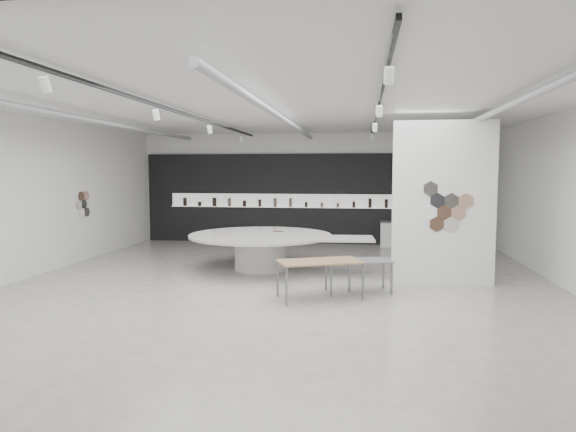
# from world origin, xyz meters

# --- Properties ---
(room) EXTENTS (12.02, 14.02, 3.82)m
(room) POSITION_xyz_m (-0.09, -0.00, 2.07)
(room) COLOR #B1ADA7
(room) RESTS_ON ground
(back_wall_display) EXTENTS (11.80, 0.27, 3.10)m
(back_wall_display) POSITION_xyz_m (-0.08, 6.93, 1.54)
(back_wall_display) COLOR black
(back_wall_display) RESTS_ON ground
(partition_column) EXTENTS (2.20, 0.38, 3.60)m
(partition_column) POSITION_xyz_m (3.50, 1.00, 1.80)
(partition_column) COLOR white
(partition_column) RESTS_ON ground
(display_island) EXTENTS (4.78, 3.84, 0.92)m
(display_island) POSITION_xyz_m (-0.74, 1.93, 0.60)
(display_island) COLOR white
(display_island) RESTS_ON ground
(sample_table_wood) EXTENTS (1.79, 1.36, 0.75)m
(sample_table_wood) POSITION_xyz_m (0.92, -0.81, 0.70)
(sample_table_wood) COLOR #97734E
(sample_table_wood) RESTS_ON ground
(sample_table_stone) EXTENTS (1.44, 0.96, 0.68)m
(sample_table_stone) POSITION_xyz_m (1.66, -0.18, 0.62)
(sample_table_stone) COLOR slate
(sample_table_stone) RESTS_ON ground
(kitchen_counter) EXTENTS (1.49, 0.68, 1.15)m
(kitchen_counter) POSITION_xyz_m (3.06, 6.53, 0.41)
(kitchen_counter) COLOR white
(kitchen_counter) RESTS_ON ground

